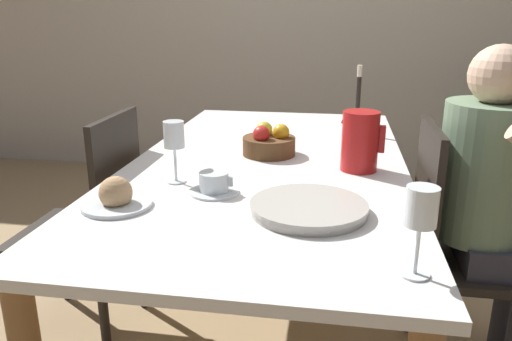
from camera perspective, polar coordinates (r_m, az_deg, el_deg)
ground_plane at (r=2.17m, az=1.28°, el=-17.88°), size 20.00×20.00×0.00m
wall_back at (r=3.96m, az=6.16°, el=18.05°), size 10.00×0.06×2.60m
dining_table at (r=1.87m, az=1.41°, el=-1.45°), size 0.99×1.89×0.74m
chair_person_side at (r=1.89m, az=22.07°, el=-8.13°), size 0.42×0.42×0.90m
chair_opposite at (r=2.06m, az=-18.23°, el=-5.66°), size 0.42×0.42×0.90m
person_seated at (r=1.84m, az=25.54°, el=-2.24°), size 0.39×0.41×1.17m
red_pitcher at (r=1.74m, az=11.80°, el=3.34°), size 0.15×0.13×0.21m
wine_glass_water at (r=1.59m, az=-9.35°, el=3.74°), size 0.07×0.07×0.20m
wine_glass_juice at (r=1.05m, az=18.34°, el=-4.52°), size 0.07×0.07×0.19m
teacup_near_person at (r=1.51m, az=-4.81°, el=-1.57°), size 0.15×0.15×0.07m
serving_tray at (r=1.37m, az=6.03°, el=-4.27°), size 0.32×0.32×0.03m
bread_plate at (r=1.45m, az=-15.70°, el=-2.95°), size 0.20×0.20×0.09m
fruit_bowl at (r=1.91m, az=1.49°, el=3.17°), size 0.20×0.20×0.12m
candlestick_tall at (r=2.28m, az=11.53°, el=7.03°), size 0.06×0.06×0.31m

